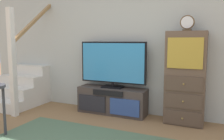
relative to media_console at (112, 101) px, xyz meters
name	(u,v)px	position (x,y,z in m)	size (l,w,h in m)	color
back_wall	(134,36)	(0.30, 0.27, 1.12)	(6.40, 0.12, 2.70)	#B2B7B2
media_console	(112,101)	(0.00, 0.00, 0.00)	(1.21, 0.38, 0.46)	#423833
television	(113,63)	(0.00, 0.02, 0.65)	(1.19, 0.22, 0.80)	black
side_cabinet	(185,78)	(1.21, 0.01, 0.47)	(0.58, 0.38, 1.41)	brown
desk_clock	(187,23)	(1.21, 0.00, 1.30)	(0.20, 0.08, 0.23)	#4C3823
staircase	(27,84)	(-1.94, 0.01, 0.14)	(1.00, 1.36, 2.20)	silver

